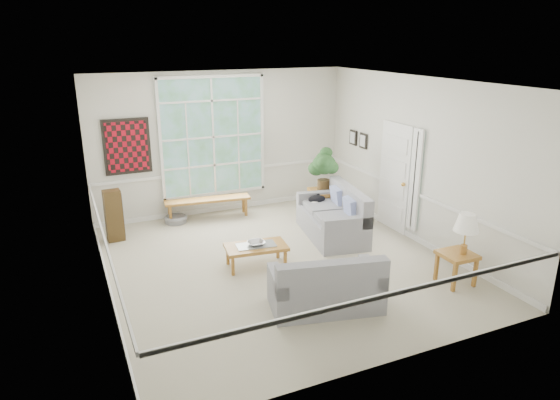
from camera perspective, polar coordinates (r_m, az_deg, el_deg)
The scene contains 24 objects.
floor at distance 8.51m, azimuth -0.07°, elevation -7.24°, with size 5.50×6.00×0.01m, color #A7A08A.
ceiling at distance 7.71m, azimuth -0.08°, elevation 13.37°, with size 5.50×6.00×0.02m, color white.
wall_back at distance 10.71m, azimuth -6.65°, elevation 6.51°, with size 5.50×0.02×3.00m, color silver.
wall_front at distance 5.52m, azimuth 12.73°, elevation -5.17°, with size 5.50×0.02×3.00m, color silver.
wall_left at distance 7.35m, azimuth -20.06°, elevation 0.06°, with size 0.02×6.00×3.00m, color silver.
wall_right at distance 9.40m, azimuth 15.48°, elevation 4.32°, with size 0.02×6.00×3.00m, color silver.
window_back at distance 10.59m, azimuth -7.65°, elevation 7.16°, with size 2.30×0.08×2.40m, color white.
entry_door at distance 9.94m, azimuth 12.92°, elevation 2.57°, with size 0.08×0.90×2.10m, color white.
door_sidelight at distance 9.44m, azimuth 15.23°, elevation 2.19°, with size 0.08×0.26×1.90m, color white.
wall_art at distance 10.24m, azimuth -17.08°, elevation 5.86°, with size 0.90×0.06×1.10m, color #5A0B13.
wall_frame_near at distance 10.74m, azimuth 9.46°, elevation 6.68°, with size 0.04×0.26×0.32m, color black.
wall_frame_far at distance 11.07m, azimuth 8.32°, elevation 7.08°, with size 0.04×0.26×0.32m, color black.
loveseat_right at distance 9.48m, azimuth 5.95°, elevation -1.47°, with size 0.90×1.75×0.95m, color gray.
loveseat_front at distance 7.06m, azimuth 5.26°, elevation -9.14°, with size 1.53×0.79×0.83m, color gray.
coffee_table at distance 8.32m, azimuth -2.74°, elevation -6.39°, with size 1.01×0.55×0.38m, color #9D6728.
pewter_bowl at distance 8.23m, azimuth -2.72°, elevation -4.93°, with size 0.34×0.34×0.08m, color #98989D.
window_bench at distance 10.60m, azimuth -8.23°, elevation -0.94°, with size 1.78×0.35×0.42m, color #9D6728.
end_table at distance 10.49m, azimuth 5.22°, elevation -0.47°, with size 0.61×0.61×0.61m, color #9D6728.
houseplant at distance 10.27m, azimuth 5.05°, elevation 3.54°, with size 0.52×0.52×0.90m, color #234A21, non-canonical shape.
side_table at distance 8.20m, azimuth 19.44°, elevation -7.36°, with size 0.50×0.50×0.51m, color #9D6728.
table_lamp at distance 7.98m, azimuth 20.43°, elevation -3.68°, with size 0.37×0.37×0.64m, color white, non-canonical shape.
pet_bed at distance 10.49m, azimuth -11.84°, elevation -2.15°, with size 0.46×0.46×0.14m, color slate.
floor_speaker at distance 9.75m, azimuth -18.47°, elevation -1.70°, with size 0.30×0.24×0.98m, color #402D15.
cat at distance 9.97m, azimuth 4.21°, elevation 0.15°, with size 0.36×0.26×0.17m, color black.
Camera 1 is at (-3.12, -7.02, 3.65)m, focal length 32.00 mm.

